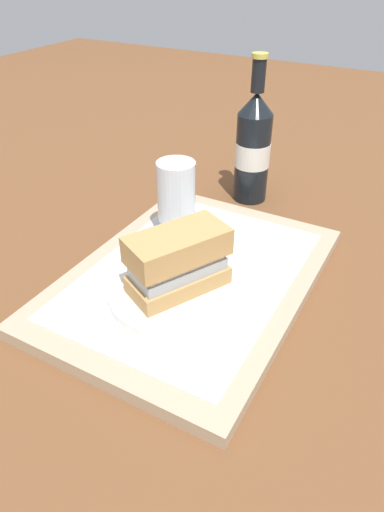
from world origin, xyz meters
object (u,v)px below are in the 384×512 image
plate (179,291)px  sandwich (180,260)px  beer_bottle (253,147)px  beer_glass (176,197)px

plate → sandwich: (0.00, -0.00, 0.05)m
plate → beer_bottle: size_ratio=0.71×
sandwich → beer_bottle: bearing=35.0°
sandwich → beer_bottle: (0.35, 0.05, 0.03)m
sandwich → beer_glass: (0.13, 0.08, 0.01)m
plate → beer_bottle: (0.35, 0.04, 0.08)m
sandwich → beer_glass: 0.16m
sandwich → beer_bottle: size_ratio=0.54×
plate → beer_bottle: 0.36m
beer_bottle → beer_glass: bearing=170.2°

